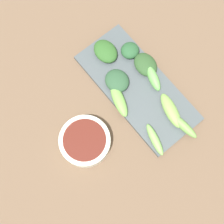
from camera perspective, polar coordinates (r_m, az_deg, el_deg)
The scene contains 12 objects.
tabletop at distance 0.89m, azimuth 0.11°, elevation -0.22°, with size 2.10×2.10×0.02m, color brown.
sauce_bowl at distance 0.84m, azimuth -4.52°, elevation -4.88°, with size 0.13×0.13×0.04m.
serving_plate at distance 0.89m, azimuth 4.25°, elevation 4.07°, with size 0.15×0.34×0.01m, color #434C4F.
broccoli_leafy_0 at distance 0.88m, azimuth 0.84°, elevation 5.23°, with size 0.06×0.07×0.03m, color #294D30.
broccoli_leafy_1 at distance 0.90m, azimuth 5.60°, elevation 7.87°, with size 0.05×0.07×0.03m, color #2A4B25.
broccoli_stalk_2 at distance 0.85m, azimuth 7.14°, elevation -4.58°, with size 0.02×0.09×0.02m, color #76B253.
broccoli_leafy_3 at distance 0.91m, azimuth -1.09°, elevation 10.07°, with size 0.06×0.07×0.03m, color #2C5824.
broccoli_stalk_4 at distance 0.86m, azimuth 1.15°, elevation 2.03°, with size 0.03×0.09×0.02m, color #6AA647.
broccoli_leafy_5 at distance 0.91m, azimuth 3.01°, elevation 10.20°, with size 0.05×0.05×0.03m, color #25502D.
broccoli_stalk_6 at distance 0.88m, azimuth 7.01°, elevation 5.53°, with size 0.02×0.08×0.03m, color #65AF53.
broccoli_stalk_7 at distance 0.87m, azimuth 9.78°, elevation 0.24°, with size 0.03×0.10×0.02m, color #77A64A.
broccoli_stalk_8 at distance 0.86m, azimuth 11.74°, elevation -2.19°, with size 0.02×0.09×0.02m, color #6DA04A.
Camera 1 is at (-0.14, -0.17, 0.87)m, focal length 54.87 mm.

